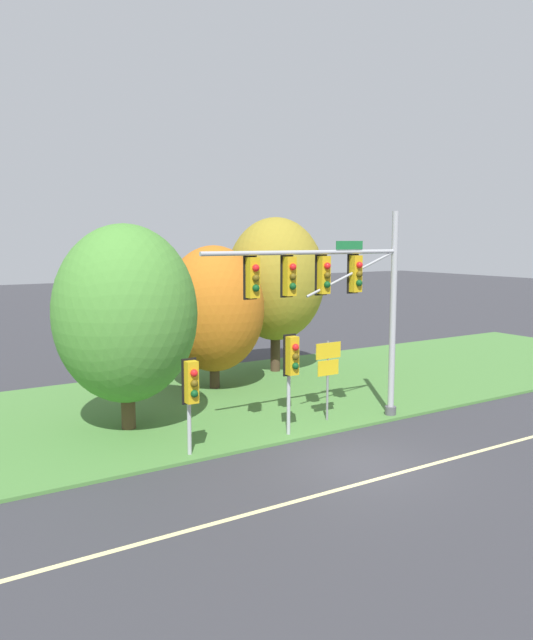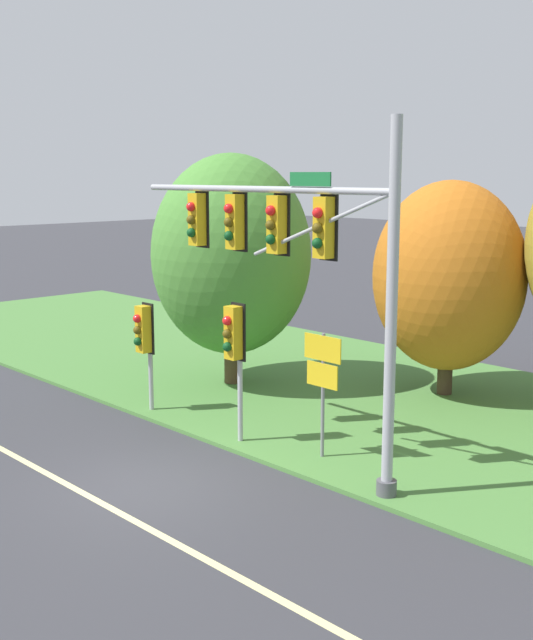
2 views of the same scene
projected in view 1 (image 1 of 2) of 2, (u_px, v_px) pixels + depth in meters
The scene contains 10 objects.
ground_plane at pixel (361, 462), 17.87m from camera, with size 160.00×160.00×0.00m, color #333338.
lane_stripe at pixel (391, 475), 16.86m from camera, with size 36.00×0.16×0.01m, color beige.
grass_verge at pixel (224, 399), 24.78m from camera, with size 48.00×11.50×0.10m, color #477A38.
traffic_signal_mast at pixel (337, 290), 20.43m from camera, with size 7.70×0.49×7.21m.
pedestrian_signal_near_kerb at pixel (292, 362), 19.68m from camera, with size 0.46×0.55×3.28m.
pedestrian_signal_further_along at pixel (191, 387), 17.84m from camera, with size 0.46×0.55×2.87m.
route_sign_post at pixel (328, 366), 21.46m from camera, with size 1.05×0.08×2.78m.
tree_nearest_road at pixel (126, 314), 20.26m from camera, with size 4.66×4.66×6.76m.
tree_left_of_mast at pixel (214, 309), 26.00m from camera, with size 4.22×4.22×6.01m.
tree_behind_signpost at pixel (275, 279), 29.25m from camera, with size 4.61×4.61×7.27m.
Camera 1 is at (-11.50, -13.08, 6.35)m, focal length 35.00 mm.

